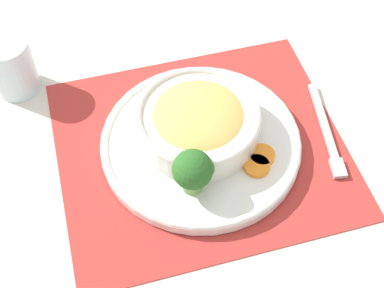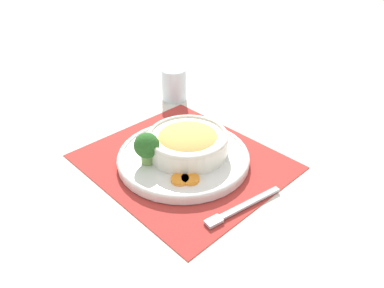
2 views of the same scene
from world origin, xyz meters
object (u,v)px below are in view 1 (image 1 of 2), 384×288
(broccoli_floret, at_px, (193,170))
(fork, at_px, (328,138))
(water_glass, at_px, (12,69))
(bowl, at_px, (200,120))

(broccoli_floret, distance_m, fork, 0.24)
(broccoli_floret, relative_size, fork, 0.40)
(water_glass, distance_m, fork, 0.51)
(fork, bearing_deg, broccoli_floret, 18.87)
(broccoli_floret, bearing_deg, bowl, -113.72)
(bowl, bearing_deg, fork, 162.09)
(broccoli_floret, height_order, water_glass, water_glass)
(fork, bearing_deg, water_glass, -18.59)
(bowl, relative_size, water_glass, 1.93)
(bowl, distance_m, fork, 0.20)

